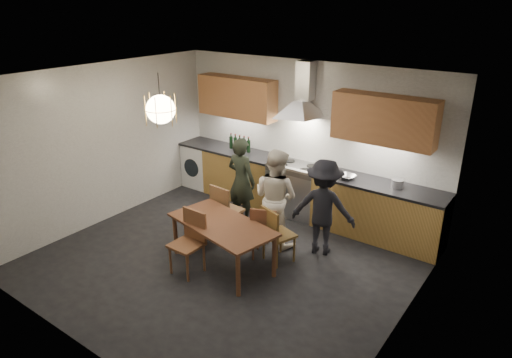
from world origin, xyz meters
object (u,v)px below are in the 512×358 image
Objects in this scene: dining_table at (222,228)px; person_right at (323,207)px; person_left at (241,181)px; mixing_bowl at (347,177)px; person_mid at (276,197)px; stock_pot at (397,184)px; chair_front at (190,238)px; wine_bottles at (240,143)px; chair_back_left at (224,208)px.

person_right is at bearing 61.70° from dining_table.
person_left is 1.71m from mixing_bowl.
stock_pot is at bearing -139.62° from person_mid.
chair_front is 0.60× the size of person_left.
person_right reaches higher than chair_front.
stock_pot is (0.74, 0.91, 0.24)m from person_right.
person_mid is 3.15× the size of wine_bottles.
person_mid reaches higher than chair_back_left.
stock_pot is 2.99m from wine_bottles.
person_mid reaches higher than mixing_bowl.
person_left is 0.89m from person_mid.
chair_back_left is at bearing 103.15° from person_left.
chair_back_left reaches higher than dining_table.
person_right is at bearing 51.74° from chair_front.
wine_bottles reaches higher than mixing_bowl.
mixing_bowl is 2.24m from wine_bottles.
chair_back_left is 1.82× the size of wine_bottles.
dining_table is 0.45m from chair_front.
person_mid is at bearing -151.44° from chair_back_left.
person_left is (-0.35, 1.60, 0.22)m from chair_front.
chair_front is at bearing 73.79° from person_mid.
person_right is at bearing -157.03° from chair_back_left.
person_mid reaches higher than stock_pot.
person_right is (1.22, 1.50, 0.22)m from chair_front.
wine_bottles reaches higher than chair_front.
person_right reaches higher than stock_pot.
chair_front is at bearing 35.01° from person_right.
dining_table is at bearing 54.21° from chair_front.
person_left is at bearing -50.95° from wine_bottles.
chair_back_left is (-0.50, 0.65, -0.08)m from dining_table.
person_right is (0.95, 1.14, 0.14)m from dining_table.
person_left is 1.01× the size of person_right.
person_mid is at bearing 88.30° from dining_table.
person_left is 3.05× the size of wine_bottles.
mixing_bowl is (0.93, 1.94, 0.35)m from dining_table.
person_right is 2.47m from wine_bottles.
person_mid reaches higher than person_right.
mixing_bowl is 0.55× the size of wine_bottles.
wine_bottles reaches higher than stock_pot.
person_right reaches higher than chair_back_left.
chair_front reaches higher than dining_table.
dining_table is 1.15× the size of person_left.
mixing_bowl is 0.77m from stock_pot.
stock_pot is (2.31, 0.80, 0.23)m from person_left.
chair_back_left is 0.60× the size of person_right.
person_mid is at bearing -3.31° from person_right.
stock_pot reaches higher than mixing_bowl.
person_left reaches higher than person_right.
chair_back_left is 1.74m from wine_bottles.
mixing_bowl reaches higher than chair_front.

